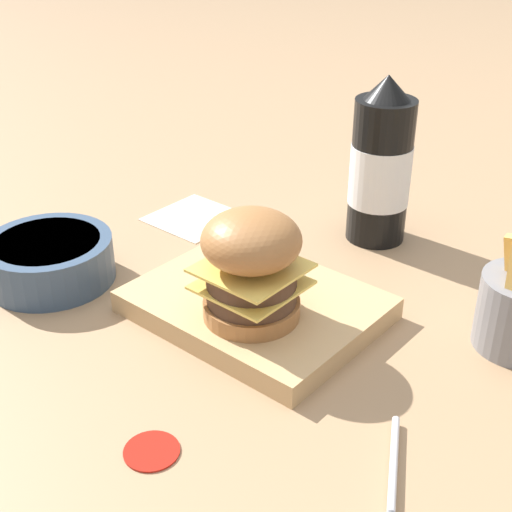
# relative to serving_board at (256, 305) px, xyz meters

# --- Properties ---
(ground_plane) EXTENTS (6.00, 6.00, 0.00)m
(ground_plane) POSITION_rel_serving_board_xyz_m (0.02, -0.03, -0.01)
(ground_plane) COLOR #9E7A56
(serving_board) EXTENTS (0.26, 0.20, 0.03)m
(serving_board) POSITION_rel_serving_board_xyz_m (0.00, 0.00, 0.00)
(serving_board) COLOR tan
(serving_board) RESTS_ON ground_plane
(burger) EXTENTS (0.10, 0.10, 0.12)m
(burger) POSITION_rel_serving_board_xyz_m (0.02, -0.03, 0.07)
(burger) COLOR #9E6638
(burger) RESTS_ON serving_board
(ketchup_bottle) EXTENTS (0.08, 0.08, 0.22)m
(ketchup_bottle) POSITION_rel_serving_board_xyz_m (0.00, 0.25, 0.09)
(ketchup_bottle) COLOR black
(ketchup_bottle) RESTS_ON ground_plane
(side_bowl) EXTENTS (0.15, 0.15, 0.05)m
(side_bowl) POSITION_rel_serving_board_xyz_m (-0.24, -0.10, 0.02)
(side_bowl) COLOR #384C66
(side_bowl) RESTS_ON ground_plane
(ketchup_puddle) EXTENTS (0.05, 0.05, 0.00)m
(ketchup_puddle) POSITION_rel_serving_board_xyz_m (0.07, -0.22, -0.01)
(ketchup_puddle) COLOR #B21E14
(ketchup_puddle) RESTS_ON ground_plane
(parchment_square) EXTENTS (0.12, 0.12, 0.00)m
(parchment_square) POSITION_rel_serving_board_xyz_m (-0.23, 0.13, -0.01)
(parchment_square) COLOR beige
(parchment_square) RESTS_ON ground_plane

